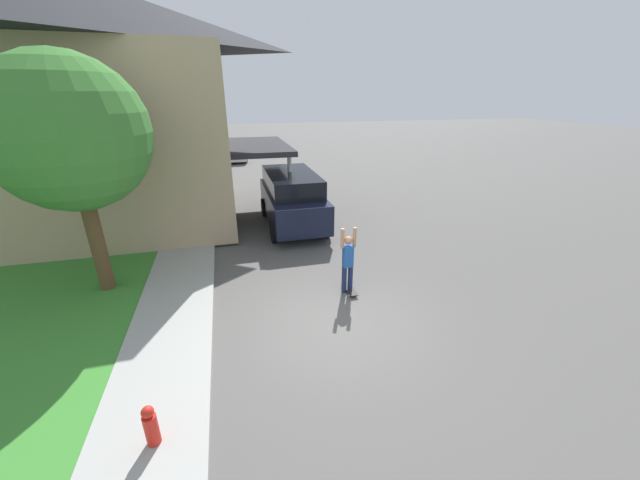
{
  "coord_description": "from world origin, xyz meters",
  "views": [
    {
      "loc": [
        -2.05,
        -6.52,
        4.93
      ],
      "look_at": [
        0.43,
        2.92,
        0.9
      ],
      "focal_mm": 20.0,
      "sensor_mm": 36.0,
      "label": 1
    }
  ],
  "objects": [
    {
      "name": "house",
      "position": [
        -7.22,
        8.88,
        4.56
      ],
      "size": [
        13.51,
        8.02,
        8.66
      ],
      "color": "tan",
      "rests_on": "lawn"
    },
    {
      "name": "ground_plane",
      "position": [
        0.0,
        0.0,
        0.0
      ],
      "size": [
        120.0,
        120.0,
        0.0
      ],
      "primitive_type": "plane",
      "color": "#54514F"
    },
    {
      "name": "lawn_tree_near",
      "position": [
        -5.44,
        3.05,
        4.06
      ],
      "size": [
        3.55,
        3.55,
        5.77
      ],
      "color": "brown",
      "rests_on": "lawn"
    },
    {
      "name": "suv_parked",
      "position": [
        0.32,
        6.81,
        1.14
      ],
      "size": [
        2.14,
        4.82,
        2.11
      ],
      "color": "black",
      "rests_on": "ground_plane"
    },
    {
      "name": "sidewalk",
      "position": [
        -3.6,
        6.0,
        0.05
      ],
      "size": [
        1.8,
        80.0,
        0.1
      ],
      "color": "#9E9E99",
      "rests_on": "ground_plane"
    },
    {
      "name": "lawn",
      "position": [
        -8.0,
        6.0,
        0.04
      ],
      "size": [
        10.0,
        80.0,
        0.08
      ],
      "color": "#387F2D",
      "rests_on": "ground_plane"
    },
    {
      "name": "skateboard",
      "position": [
        0.83,
        1.32,
        0.08
      ],
      "size": [
        0.23,
        0.78,
        0.1
      ],
      "color": "black",
      "rests_on": "ground_plane"
    },
    {
      "name": "skateboarder",
      "position": [
        0.75,
        1.32,
        0.93
      ],
      "size": [
        0.41,
        0.21,
        1.82
      ],
      "color": "#192347",
      "rests_on": "ground_plane"
    },
    {
      "name": "fire_hydrant",
      "position": [
        -3.48,
        -2.25,
        0.44
      ],
      "size": [
        0.2,
        0.2,
        0.69
      ],
      "color": "red",
      "rests_on": "sidewalk"
    },
    {
      "name": "car_down_street",
      "position": [
        -1.39,
        22.86,
        0.67
      ],
      "size": [
        1.87,
        4.34,
        1.37
      ],
      "color": "#B7B7BC",
      "rests_on": "ground_plane"
    }
  ]
}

